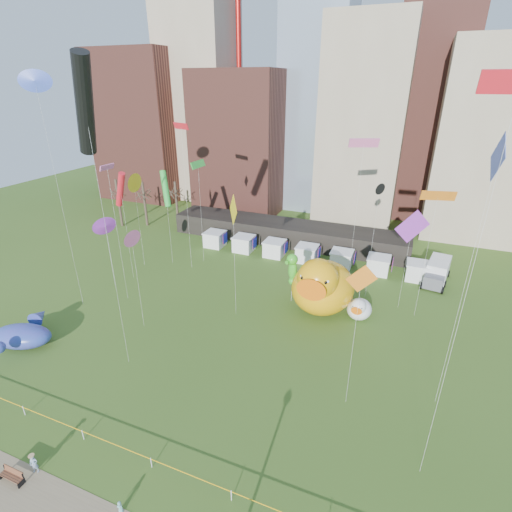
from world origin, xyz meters
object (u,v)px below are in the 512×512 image
at_px(seahorse_purple, 325,289).
at_px(box_truck, 437,271).
at_px(small_duck, 359,309).
at_px(toddler, 120,507).
at_px(seahorse_green, 293,267).
at_px(big_duck, 322,285).
at_px(whale_inflatable, 23,334).
at_px(park_bench, 12,475).
at_px(woman, 34,464).

bearing_deg(seahorse_purple, box_truck, 32.89).
height_order(small_duck, toddler, small_duck).
bearing_deg(toddler, seahorse_green, 91.58).
height_order(small_duck, seahorse_purple, seahorse_purple).
bearing_deg(big_duck, whale_inflatable, -144.30).
bearing_deg(small_duck, whale_inflatable, -146.91).
relative_size(big_duck, box_truck, 1.40).
height_order(big_duck, small_duck, big_duck).
xyz_separation_m(seahorse_green, toddler, (-2.21, -27.62, -4.06)).
relative_size(small_duck, toddler, 4.19).
height_order(big_duck, park_bench, big_duck).
relative_size(whale_inflatable, park_bench, 4.27).
height_order(big_duck, box_truck, big_duck).
relative_size(park_bench, toddler, 1.97).
relative_size(seahorse_green, seahorse_purple, 1.28).
bearing_deg(seahorse_green, small_duck, 16.00).
bearing_deg(park_bench, box_truck, 56.83).
distance_m(big_duck, toddler, 27.48).
bearing_deg(toddler, woman, -173.84).
relative_size(big_duck, toddler, 10.81).
height_order(seahorse_green, toddler, seahorse_green).
distance_m(whale_inflatable, park_bench, 16.02).
relative_size(big_duck, seahorse_green, 1.56).
height_order(seahorse_purple, park_bench, seahorse_purple).
relative_size(big_duck, seahorse_purple, 2.01).
xyz_separation_m(whale_inflatable, woman, (12.81, -9.67, -0.43)).
xyz_separation_m(small_duck, whale_inflatable, (-30.07, -17.16, -0.11)).
distance_m(park_bench, toddler, 8.00).
height_order(whale_inflatable, toddler, whale_inflatable).
xyz_separation_m(small_duck, seahorse_green, (-7.98, 0.80, 3.23)).
xyz_separation_m(big_duck, park_bench, (-13.87, -27.67, -2.87)).
distance_m(park_bench, woman, 1.34).
bearing_deg(woman, toddler, -25.79).
bearing_deg(park_bench, woman, 48.57).
bearing_deg(seahorse_purple, woman, -134.28).
distance_m(seahorse_purple, box_truck, 18.32).
bearing_deg(box_truck, toddler, -105.31).
height_order(big_duck, seahorse_green, big_duck).
height_order(seahorse_green, seahorse_purple, seahorse_green).
xyz_separation_m(seahorse_purple, woman, (-13.55, -25.80, -2.69)).
distance_m(big_duck, box_truck, 18.03).
distance_m(park_bench, box_truck, 48.38).
height_order(park_bench, woman, woman).
height_order(whale_inflatable, park_bench, whale_inflatable).
distance_m(seahorse_green, toddler, 28.01).
xyz_separation_m(whale_inflatable, park_bench, (11.95, -10.65, -0.69)).
height_order(big_duck, whale_inflatable, big_duck).
relative_size(big_duck, whale_inflatable, 1.29).
height_order(big_duck, woman, big_duck).
height_order(big_duck, seahorse_purple, big_duck).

